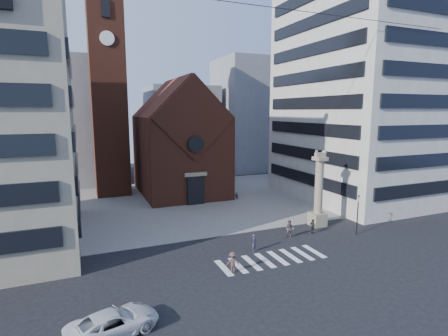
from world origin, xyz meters
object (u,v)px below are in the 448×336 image
Objects in this scene: pedestrian_1 at (290,229)px; pedestrian_2 at (313,226)px; white_car at (113,323)px; traffic_light at (358,214)px; lion_column at (318,196)px; scooter_0 at (152,204)px; pedestrian_0 at (254,243)px.

pedestrian_1 is 3.01m from pedestrian_2.
pedestrian_1 is at bearing -78.95° from white_car.
pedestrian_1 is at bearing 165.24° from traffic_light.
pedestrian_2 is (-2.10, -1.95, -2.67)m from lion_column.
traffic_light is 4.81m from pedestrian_2.
traffic_light is at bearing 25.75° from pedestrian_1.
lion_column reaches higher than pedestrian_2.
traffic_light is at bearing -34.84° from scooter_0.
pedestrian_2 is (21.20, 9.70, 0.04)m from white_car.
scooter_0 is (-10.82, 16.90, -0.46)m from pedestrian_1.
pedestrian_2 is (7.98, 1.91, -0.04)m from pedestrian_0.
pedestrian_0 is at bearing -76.06° from white_car.
pedestrian_1 is at bearing 92.20° from pedestrian_2.
scooter_0 is (-5.84, 18.63, -0.35)m from pedestrian_0.
white_car is at bearing -163.18° from traffic_light.
pedestrian_0 is 5.27m from pedestrian_1.
scooter_0 is (-15.92, 14.76, -2.98)m from lion_column.
white_car is at bearing 113.29° from pedestrian_2.
lion_column is 4.64× the size of pedestrian_1.
white_car is 20.53m from pedestrian_1.
pedestrian_0 is 1.02× the size of scooter_0.
white_car is at bearing -153.44° from lion_column.
white_car is at bearing 172.08° from pedestrian_0.
pedestrian_1 reaches higher than pedestrian_0.
white_car is 3.31× the size of scooter_0.
pedestrian_1 reaches higher than scooter_0.
lion_column reaches higher than white_car.
scooter_0 is at bearing 69.02° from pedestrian_0.
lion_column is at bearing 116.46° from traffic_light.
scooter_0 is (-13.82, 16.71, -0.31)m from pedestrian_2.
scooter_0 is at bearing 38.30° from pedestrian_2.
scooter_0 is at bearing -32.15° from white_car.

